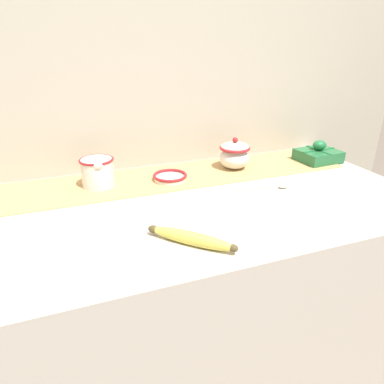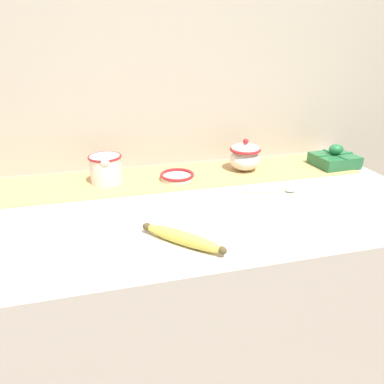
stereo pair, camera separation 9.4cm
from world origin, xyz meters
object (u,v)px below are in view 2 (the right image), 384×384
object	(u,v)px
small_dish	(177,176)
banana	(182,238)
gift_box	(334,159)
spoon	(285,191)
sugar_bowl	(245,156)
cream_pitcher	(106,168)

from	to	relation	value
small_dish	banana	world-z (taller)	banana
gift_box	spoon	bearing A→B (deg)	-149.18
gift_box	sugar_bowl	bearing A→B (deg)	173.79
small_dish	gift_box	xyz separation A→B (m)	(0.60, -0.01, 0.02)
small_dish	spoon	world-z (taller)	small_dish
sugar_bowl	small_dish	xyz separation A→B (m)	(-0.25, -0.03, -0.04)
small_dish	spoon	bearing A→B (deg)	-31.42
cream_pitcher	banana	world-z (taller)	cream_pitcher
sugar_bowl	spoon	xyz separation A→B (m)	(0.05, -0.21, -0.05)
banana	gift_box	size ratio (longest dim) A/B	1.12
spoon	sugar_bowl	bearing A→B (deg)	113.51
banana	spoon	bearing A→B (deg)	29.69
sugar_bowl	gift_box	size ratio (longest dim) A/B	0.73
cream_pitcher	spoon	bearing A→B (deg)	-21.99
spoon	small_dish	bearing A→B (deg)	159.34
sugar_bowl	banana	distance (m)	0.54
small_dish	cream_pitcher	bearing A→B (deg)	172.48
cream_pitcher	gift_box	bearing A→B (deg)	-2.66
cream_pitcher	sugar_bowl	xyz separation A→B (m)	(0.48, -0.00, 0.00)
cream_pitcher	banana	size ratio (longest dim) A/B	0.71
banana	cream_pitcher	bearing A→B (deg)	110.30
sugar_bowl	spoon	bearing A→B (deg)	-77.26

